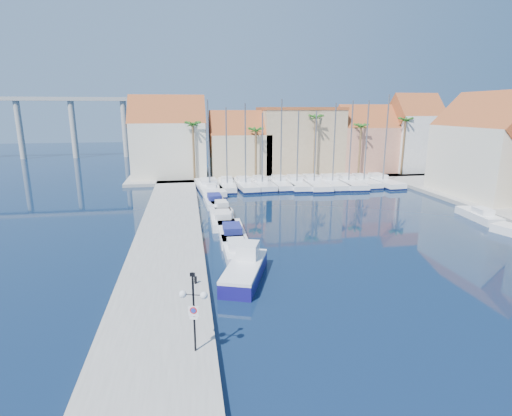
% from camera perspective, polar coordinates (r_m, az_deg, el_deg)
% --- Properties ---
extents(ground, '(260.00, 260.00, 0.00)m').
position_cam_1_polar(ground, '(26.17, 7.02, -12.70)').
color(ground, '#081C30').
rests_on(ground, ground).
extents(quay_west, '(6.00, 77.00, 0.50)m').
position_cam_1_polar(quay_west, '(37.68, -12.34, -4.05)').
color(quay_west, gray).
rests_on(quay_west, ground).
extents(shore_north, '(54.00, 16.00, 0.50)m').
position_cam_1_polar(shore_north, '(73.26, 3.82, 4.96)').
color(shore_north, gray).
rests_on(shore_north, ground).
extents(lamp_post, '(1.32, 0.65, 4.00)m').
position_cam_1_polar(lamp_post, '(19.09, -8.93, -12.90)').
color(lamp_post, black).
rests_on(lamp_post, quay_west).
extents(bollard, '(0.19, 0.19, 0.48)m').
position_cam_1_polar(bollard, '(27.02, -8.63, -10.13)').
color(bollard, black).
rests_on(bollard, quay_west).
extents(fishing_boat, '(4.27, 6.89, 2.29)m').
position_cam_1_polar(fishing_boat, '(28.42, -1.56, -8.67)').
color(fishing_boat, navy).
rests_on(fishing_boat, ground).
extents(motorboat_west_0, '(2.00, 6.20, 1.40)m').
position_cam_1_polar(motorboat_west_0, '(33.02, -2.88, -5.86)').
color(motorboat_west_0, white).
rests_on(motorboat_west_0, ground).
extents(motorboat_west_1, '(2.46, 7.28, 1.40)m').
position_cam_1_polar(motorboat_west_1, '(37.35, -3.51, -3.49)').
color(motorboat_west_1, white).
rests_on(motorboat_west_1, ground).
extents(motorboat_west_2, '(2.44, 7.32, 1.40)m').
position_cam_1_polar(motorboat_west_2, '(42.14, -4.87, -1.48)').
color(motorboat_west_2, white).
rests_on(motorboat_west_2, ground).
extents(motorboat_west_3, '(2.31, 5.92, 1.40)m').
position_cam_1_polar(motorboat_west_3, '(46.71, -5.03, 0.06)').
color(motorboat_west_3, white).
rests_on(motorboat_west_3, ground).
extents(motorboat_west_4, '(2.60, 7.26, 1.40)m').
position_cam_1_polar(motorboat_west_4, '(50.66, -6.03, 1.14)').
color(motorboat_west_4, white).
rests_on(motorboat_west_4, ground).
extents(motorboat_west_5, '(1.97, 5.70, 1.40)m').
position_cam_1_polar(motorboat_west_5, '(57.43, -6.43, 2.65)').
color(motorboat_west_5, white).
rests_on(motorboat_west_5, ground).
extents(motorboat_west_6, '(2.74, 7.10, 1.40)m').
position_cam_1_polar(motorboat_west_6, '(62.15, -6.55, 3.51)').
color(motorboat_west_6, white).
rests_on(motorboat_west_6, ground).
extents(motorboat_east_1, '(2.46, 6.15, 1.40)m').
position_cam_1_polar(motorboat_east_1, '(49.63, 29.28, -0.88)').
color(motorboat_east_1, white).
rests_on(motorboat_east_1, ground).
extents(sailboat_0, '(4.14, 12.19, 12.98)m').
position_cam_1_polar(sailboat_0, '(58.69, -6.70, 2.94)').
color(sailboat_0, white).
rests_on(sailboat_0, ground).
extents(sailboat_1, '(3.07, 9.55, 11.92)m').
position_cam_1_polar(sailboat_1, '(60.21, -4.15, 3.30)').
color(sailboat_1, white).
rests_on(sailboat_1, ground).
extents(sailboat_2, '(3.25, 9.66, 12.50)m').
position_cam_1_polar(sailboat_2, '(60.39, -1.60, 3.37)').
color(sailboat_2, white).
rests_on(sailboat_2, ground).
extents(sailboat_3, '(3.15, 9.63, 11.18)m').
position_cam_1_polar(sailboat_3, '(61.05, 0.77, 3.48)').
color(sailboat_3, white).
rests_on(sailboat_3, ground).
extents(sailboat_4, '(2.60, 9.25, 13.12)m').
position_cam_1_polar(sailboat_4, '(61.53, 3.41, 3.57)').
color(sailboat_4, white).
rests_on(sailboat_4, ground).
extents(sailboat_5, '(3.19, 10.53, 11.44)m').
position_cam_1_polar(sailboat_5, '(61.89, 5.73, 3.54)').
color(sailboat_5, white).
rests_on(sailboat_5, ground).
extents(sailboat_6, '(3.41, 11.48, 11.46)m').
position_cam_1_polar(sailboat_6, '(62.46, 8.13, 3.56)').
color(sailboat_6, white).
rests_on(sailboat_6, ground).
extents(sailboat_7, '(3.00, 10.52, 12.57)m').
position_cam_1_polar(sailboat_7, '(63.22, 10.68, 3.60)').
color(sailboat_7, white).
rests_on(sailboat_7, ground).
extents(sailboat_8, '(3.49, 11.31, 12.90)m').
position_cam_1_polar(sailboat_8, '(64.31, 12.89, 3.66)').
color(sailboat_8, white).
rests_on(sailboat_8, ground).
extents(sailboat_9, '(2.94, 9.11, 12.95)m').
position_cam_1_polar(sailboat_9, '(65.23, 14.93, 3.72)').
color(sailboat_9, white).
rests_on(sailboat_9, ground).
extents(sailboat_10, '(3.20, 10.51, 13.82)m').
position_cam_1_polar(sailboat_10, '(66.34, 17.39, 3.70)').
color(sailboat_10, white).
rests_on(sailboat_10, ground).
extents(building_0, '(12.30, 9.00, 13.50)m').
position_cam_1_polar(building_0, '(69.59, -12.35, 9.40)').
color(building_0, beige).
rests_on(building_0, shore_north).
extents(building_1, '(10.30, 8.00, 11.00)m').
position_cam_1_polar(building_1, '(70.21, -2.36, 8.73)').
color(building_1, '#C0AF87').
rests_on(building_1, shore_north).
extents(building_2, '(14.20, 10.20, 11.50)m').
position_cam_1_polar(building_2, '(73.33, 6.21, 9.64)').
color(building_2, tan).
rests_on(building_2, shore_north).
extents(building_3, '(10.30, 8.00, 12.00)m').
position_cam_1_polar(building_3, '(76.59, 15.19, 9.13)').
color(building_3, tan).
rests_on(building_3, shore_north).
extents(building_4, '(8.30, 8.00, 14.00)m').
position_cam_1_polar(building_4, '(79.83, 21.50, 9.63)').
color(building_4, silver).
rests_on(building_4, shore_north).
extents(building_6, '(9.00, 14.30, 13.50)m').
position_cam_1_polar(building_6, '(60.78, 30.49, 7.18)').
color(building_6, beige).
rests_on(building_6, shore_east).
extents(palm_0, '(2.60, 2.60, 10.15)m').
position_cam_1_polar(palm_0, '(64.40, -9.02, 11.48)').
color(palm_0, brown).
rests_on(palm_0, shore_north).
extents(palm_1, '(2.60, 2.60, 9.15)m').
position_cam_1_polar(palm_1, '(65.37, -0.04, 10.85)').
color(palm_1, brown).
rests_on(palm_1, shore_north).
extents(palm_2, '(2.60, 2.60, 11.15)m').
position_cam_1_polar(palm_2, '(67.70, 8.54, 12.40)').
color(palm_2, brown).
rests_on(palm_2, shore_north).
extents(palm_3, '(2.60, 2.60, 9.65)m').
position_cam_1_polar(palm_3, '(70.64, 14.79, 11.02)').
color(palm_3, brown).
rests_on(palm_3, shore_north).
extents(palm_4, '(2.60, 2.60, 10.65)m').
position_cam_1_polar(palm_4, '(74.25, 20.59, 11.45)').
color(palm_4, brown).
rests_on(palm_4, shore_north).
extents(viaduct, '(48.00, 2.20, 14.45)m').
position_cam_1_polar(viaduct, '(109.17, -27.44, 11.69)').
color(viaduct, '#9E9E99').
rests_on(viaduct, ground).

